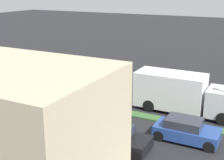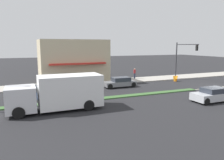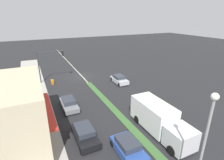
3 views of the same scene
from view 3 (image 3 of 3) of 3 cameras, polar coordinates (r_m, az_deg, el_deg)
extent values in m
plane|color=#232326|center=(19.86, 5.32, -14.42)|extent=(160.00, 160.00, 0.00)
cube|color=#A8A399|center=(17.50, -22.12, -21.46)|extent=(4.00, 73.00, 0.12)
cube|color=beige|center=(34.89, -9.82, 1.23)|extent=(0.16, 60.00, 0.01)
cube|color=#C6B793|center=(18.00, -30.37, -9.85)|extent=(5.65, 9.28, 5.96)
cube|color=red|center=(17.94, -20.14, -8.87)|extent=(0.70, 7.42, 0.20)
cylinder|color=#333338|center=(32.43, -22.77, 3.83)|extent=(0.18, 0.18, 5.60)
cylinder|color=#333338|center=(32.02, -19.35, 8.70)|extent=(4.50, 0.12, 0.12)
cube|color=black|center=(32.37, -15.82, 8.38)|extent=(0.28, 0.24, 0.84)
sphere|color=red|center=(32.44, -15.91, 8.89)|extent=(0.18, 0.18, 0.18)
sphere|color=gold|center=(32.49, -15.86, 8.42)|extent=(0.18, 0.18, 0.18)
sphere|color=green|center=(32.55, -15.82, 7.96)|extent=(0.18, 0.18, 0.18)
cylinder|color=gray|center=(12.67, 27.47, -19.87)|extent=(0.16, 0.16, 7.00)
sphere|color=silver|center=(10.84, 30.60, -4.70)|extent=(0.44, 0.44, 0.44)
cylinder|color=#282D42|center=(27.54, -26.21, -4.85)|extent=(0.26, 0.26, 0.84)
cylinder|color=maroon|center=(27.27, -26.43, -3.52)|extent=(0.34, 0.34, 0.56)
sphere|color=tan|center=(27.13, -26.56, -2.77)|extent=(0.22, 0.22, 0.22)
cube|color=orange|center=(32.06, -18.89, -0.56)|extent=(0.45, 0.21, 0.84)
cube|color=orange|center=(31.76, -18.81, -0.74)|extent=(0.45, 0.21, 0.84)
cube|color=silver|center=(17.15, 21.43, -17.30)|extent=(2.28, 2.20, 1.90)
cube|color=white|center=(19.22, 13.26, -10.67)|extent=(2.40, 5.10, 2.60)
cylinder|color=black|center=(18.21, 24.06, -18.32)|extent=(0.28, 0.90, 0.90)
cylinder|color=black|center=(16.88, 18.86, -21.00)|extent=(0.28, 0.90, 0.90)
cylinder|color=black|center=(21.21, 13.24, -11.00)|extent=(0.28, 0.90, 0.90)
cylinder|color=black|center=(20.08, 8.27, -12.58)|extent=(0.28, 0.90, 0.90)
cube|color=#B7BABF|center=(30.83, 2.43, -0.07)|extent=(1.81, 3.85, 0.67)
cube|color=#2D333D|center=(30.80, 2.28, 1.05)|extent=(1.54, 2.12, 0.48)
cylinder|color=black|center=(30.06, 5.12, -1.08)|extent=(0.22, 0.66, 0.66)
cylinder|color=black|center=(29.32, 2.39, -1.58)|extent=(0.22, 0.66, 0.66)
cylinder|color=black|center=(32.50, 2.46, 0.67)|extent=(0.22, 0.66, 0.66)
cylinder|color=black|center=(31.81, -0.11, 0.25)|extent=(0.22, 0.66, 0.66)
cube|color=black|center=(17.71, -8.84, -17.49)|extent=(1.84, 4.08, 0.67)
cube|color=#2D333D|center=(17.51, -9.15, -15.59)|extent=(1.57, 2.24, 0.51)
cylinder|color=black|center=(16.82, -4.21, -20.49)|extent=(0.22, 0.64, 0.64)
cylinder|color=black|center=(16.47, -9.95, -21.87)|extent=(0.22, 0.64, 0.64)
cylinder|color=black|center=(19.26, -7.87, -14.62)|extent=(0.22, 0.64, 0.64)
cylinder|color=black|center=(18.95, -12.77, -15.64)|extent=(0.22, 0.64, 0.64)
cube|color=#284793|center=(16.11, 5.42, -21.74)|extent=(1.81, 3.84, 0.70)
cube|color=#2D333D|center=(15.83, 5.12, -19.70)|extent=(1.53, 2.11, 0.52)
cylinder|color=black|center=(17.52, 5.18, -18.51)|extent=(0.22, 0.67, 0.67)
cylinder|color=black|center=(16.92, 0.18, -20.06)|extent=(0.22, 0.67, 0.67)
cube|color=slate|center=(23.39, -13.82, -7.87)|extent=(1.74, 4.07, 0.57)
cube|color=#2D333D|center=(23.32, -14.04, -6.47)|extent=(1.48, 2.24, 0.52)
cylinder|color=black|center=(22.20, -10.92, -9.66)|extent=(0.22, 0.65, 0.65)
cylinder|color=black|center=(21.95, -14.86, -10.38)|extent=(0.22, 0.65, 0.65)
cylinder|color=black|center=(24.99, -12.86, -6.21)|extent=(0.22, 0.65, 0.65)
cylinder|color=black|center=(24.77, -16.35, -6.81)|extent=(0.22, 0.65, 0.65)
camera|label=1|loc=(12.81, -82.37, -8.23)|focal=50.00mm
camera|label=2|loc=(30.51, 46.17, 2.76)|focal=35.00mm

